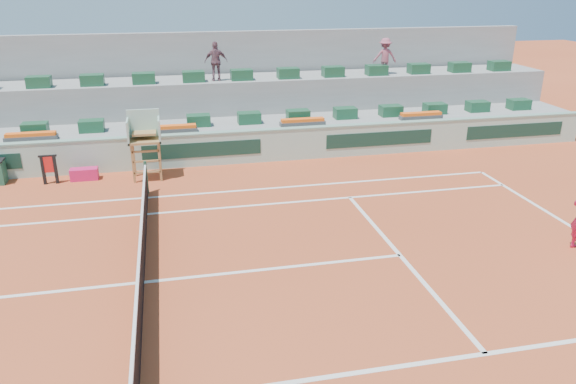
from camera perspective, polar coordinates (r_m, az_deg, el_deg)
ground at (r=13.71m, az=-14.45°, el=-8.89°), size 90.00×90.00×0.00m
seating_tier_lower at (r=23.45m, az=-14.00°, el=5.40°), size 36.00×4.00×1.20m
seating_tier_upper at (r=24.84m, az=-14.09°, el=7.92°), size 36.00×2.40×2.60m
stadium_back_wall at (r=26.23m, az=-14.21°, el=10.60°), size 36.00×0.40×4.40m
player_bag at (r=20.93m, az=-19.99°, el=1.73°), size 0.93×0.41×0.41m
spectator_mid at (r=23.96m, az=-7.32°, el=13.03°), size 0.95×0.42×1.61m
spectator_right at (r=25.81m, az=9.81°, el=13.43°), size 1.11×0.76×1.57m
court_lines at (r=13.70m, az=-14.45°, el=-8.87°), size 23.89×11.09×0.01m
tennis_net at (r=13.46m, az=-14.65°, el=-6.94°), size 0.10×11.97×1.10m
advertising_hoarding at (r=21.32m, az=-14.04°, el=3.94°), size 36.00×0.34×1.26m
umpire_chair at (r=20.11m, az=-14.37°, el=5.59°), size 1.10×0.90×2.40m
seat_row_lower at (r=22.38m, az=-14.22°, el=6.81°), size 32.90×0.60×0.44m
seat_row_upper at (r=23.96m, az=-14.44°, el=11.14°), size 32.90×0.60×0.44m
flower_planters at (r=21.73m, az=-18.20°, el=5.75°), size 26.80×0.36×0.28m
towel_rack at (r=20.82m, az=-23.11°, el=2.34°), size 0.60×0.10×1.03m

